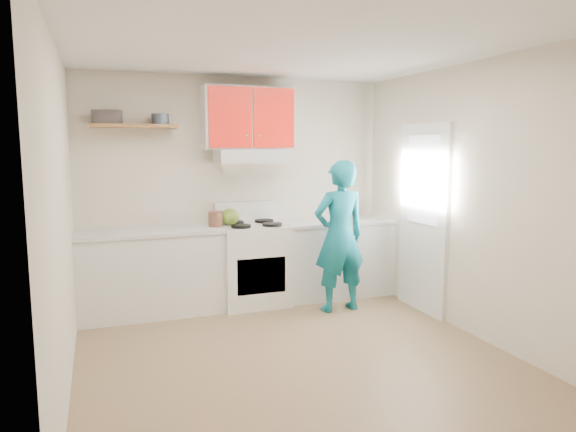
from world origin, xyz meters
name	(u,v)px	position (x,y,z in m)	size (l,w,h in m)	color
floor	(293,355)	(0.00, 0.00, 0.00)	(3.80, 3.80, 0.00)	brown
ceiling	(294,48)	(0.00, 0.00, 2.60)	(3.60, 3.80, 0.04)	white
back_wall	(237,189)	(0.00, 1.90, 1.30)	(3.60, 0.04, 2.60)	beige
front_wall	(427,250)	(0.00, -1.90, 1.30)	(3.60, 0.04, 2.60)	beige
left_wall	(61,218)	(-1.80, 0.00, 1.30)	(0.04, 3.80, 2.60)	beige
right_wall	(469,200)	(1.80, 0.00, 1.30)	(0.04, 3.80, 2.60)	beige
door	(423,219)	(1.78, 0.70, 1.02)	(0.05, 0.85, 2.05)	white
door_glass	(423,180)	(1.75, 0.70, 1.45)	(0.01, 0.55, 0.95)	white
counter_left	(151,273)	(-1.04, 1.60, 0.45)	(1.52, 0.60, 0.90)	silver
counter_right	(335,258)	(1.14, 1.60, 0.45)	(1.32, 0.60, 0.90)	silver
stove	(253,264)	(0.10, 1.57, 0.46)	(0.76, 0.65, 0.92)	white
range_hood	(250,156)	(0.10, 1.68, 1.70)	(0.76, 0.44, 0.15)	silver
upper_cabinets	(248,118)	(0.10, 1.73, 2.12)	(1.02, 0.33, 0.70)	red
shelf	(134,126)	(-1.15, 1.75, 2.02)	(0.90, 0.30, 0.04)	brown
books	(107,117)	(-1.41, 1.73, 2.11)	(0.27, 0.19, 0.14)	#453D3F
tin	(160,119)	(-0.88, 1.73, 2.09)	(0.19, 0.19, 0.11)	#333D4C
kettle	(230,217)	(-0.15, 1.66, 1.01)	(0.22, 0.22, 0.18)	#5A7921
crock	(215,220)	(-0.33, 1.60, 1.00)	(0.16, 0.16, 0.19)	#523324
cutting_board	(312,224)	(0.80, 1.50, 0.91)	(0.28, 0.21, 0.02)	olive
silicone_mat	(369,220)	(1.60, 1.58, 0.90)	(0.33, 0.27, 0.01)	red
person	(339,236)	(0.92, 1.01, 0.83)	(0.61, 0.40, 1.66)	#0D6A7C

